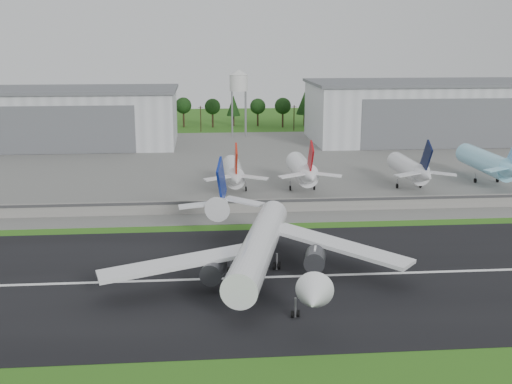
{
  "coord_description": "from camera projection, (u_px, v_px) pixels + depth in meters",
  "views": [
    {
      "loc": [
        -21.83,
        -100.17,
        42.93
      ],
      "look_at": [
        -9.79,
        40.0,
        9.0
      ],
      "focal_mm": 45.0,
      "sensor_mm": 36.0,
      "label": 1
    }
  ],
  "objects": [
    {
      "name": "parked_jet_red_a",
      "position": [
        234.0,
        173.0,
        180.55
      ],
      "size": [
        7.36,
        31.29,
        16.41
      ],
      "color": "silver",
      "rests_on": "ground"
    },
    {
      "name": "parked_jet_navy",
      "position": [
        411.0,
        169.0,
        184.81
      ],
      "size": [
        7.36,
        31.29,
        16.51
      ],
      "color": "white",
      "rests_on": "ground"
    },
    {
      "name": "ground",
      "position": [
        333.0,
        297.0,
        108.9
      ],
      "size": [
        600.0,
        600.0,
        0.0
      ],
      "primitive_type": "plane",
      "color": "#245915",
      "rests_on": "ground"
    },
    {
      "name": "runway",
      "position": [
        323.0,
        276.0,
        118.57
      ],
      "size": [
        320.0,
        60.0,
        0.1
      ],
      "primitive_type": "cube",
      "color": "black",
      "rests_on": "ground"
    },
    {
      "name": "parked_jet_red_b",
      "position": [
        303.0,
        170.0,
        182.17
      ],
      "size": [
        7.36,
        31.29,
        16.76
      ],
      "color": "white",
      "rests_on": "ground"
    },
    {
      "name": "hangar_west",
      "position": [
        57.0,
        117.0,
        259.25
      ],
      "size": [
        97.0,
        44.0,
        23.2
      ],
      "color": "silver",
      "rests_on": "ground"
    },
    {
      "name": "treeline",
      "position": [
        245.0,
        127.0,
        317.14
      ],
      "size": [
        320.0,
        16.0,
        22.0
      ],
      "primitive_type": null,
      "color": "black",
      "rests_on": "ground"
    },
    {
      "name": "runway_centerline",
      "position": [
        323.0,
        275.0,
        118.56
      ],
      "size": [
        220.0,
        1.0,
        0.02
      ],
      "primitive_type": "cube",
      "color": "white",
      "rests_on": "runway"
    },
    {
      "name": "parked_jet_skyblue",
      "position": [
        490.0,
        163.0,
        191.76
      ],
      "size": [
        7.36,
        37.29,
        17.02
      ],
      "color": "#8FDAF8",
      "rests_on": "ground"
    },
    {
      "name": "apron",
      "position": [
        264.0,
        163.0,
        225.12
      ],
      "size": [
        320.0,
        150.0,
        0.1
      ],
      "primitive_type": "cube",
      "color": "slate",
      "rests_on": "ground"
    },
    {
      "name": "main_airliner",
      "position": [
        260.0,
        253.0,
        116.06
      ],
      "size": [
        55.78,
        58.74,
        18.17
      ],
      "rotation": [
        0.0,
        0.0,
        2.91
      ],
      "color": "white",
      "rests_on": "runway"
    },
    {
      "name": "blast_fence",
      "position": [
        290.0,
        205.0,
        161.73
      ],
      "size": [
        240.0,
        0.61,
        3.5
      ],
      "color": "gray",
      "rests_on": "ground"
    },
    {
      "name": "water_tower",
      "position": [
        239.0,
        81.0,
        281.91
      ],
      "size": [
        8.4,
        8.4,
        29.4
      ],
      "color": "#99999E",
      "rests_on": "ground"
    },
    {
      "name": "hangar_east",
      "position": [
        430.0,
        111.0,
        271.91
      ],
      "size": [
        102.0,
        47.0,
        25.2
      ],
      "color": "silver",
      "rests_on": "ground"
    },
    {
      "name": "utility_poles",
      "position": [
        248.0,
        131.0,
        302.61
      ],
      "size": [
        230.0,
        3.0,
        12.0
      ],
      "primitive_type": null,
      "color": "black",
      "rests_on": "ground"
    }
  ]
}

